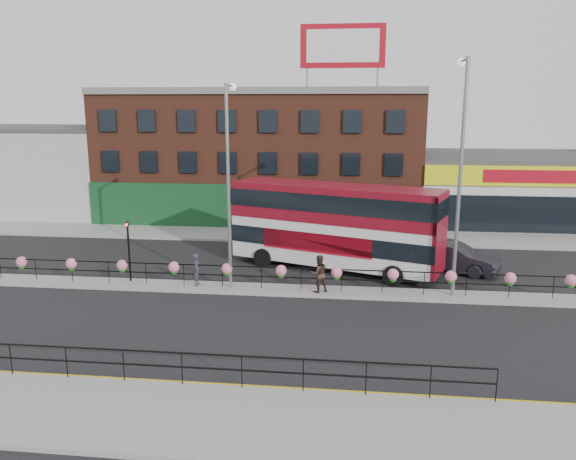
# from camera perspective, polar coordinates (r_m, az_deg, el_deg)

# --- Properties ---
(ground) EXTENTS (120.00, 120.00, 0.00)m
(ground) POSITION_cam_1_polar(r_m,az_deg,el_deg) (28.31, -0.70, -6.27)
(ground) COLOR black
(ground) RESTS_ON ground
(south_pavement) EXTENTS (60.00, 4.00, 0.15)m
(south_pavement) POSITION_cam_1_polar(r_m,az_deg,el_deg) (17.51, -5.95, -18.75)
(south_pavement) COLOR gray
(south_pavement) RESTS_ON ground
(north_pavement) EXTENTS (60.00, 4.00, 0.15)m
(north_pavement) POSITION_cam_1_polar(r_m,az_deg,el_deg) (39.77, 1.49, -0.59)
(north_pavement) COLOR gray
(north_pavement) RESTS_ON ground
(median) EXTENTS (60.00, 1.60, 0.15)m
(median) POSITION_cam_1_polar(r_m,az_deg,el_deg) (28.28, -0.70, -6.13)
(median) COLOR gray
(median) RESTS_ON ground
(yellow_line_inner) EXTENTS (60.00, 0.10, 0.01)m
(yellow_line_inner) POSITION_cam_1_polar(r_m,az_deg,el_deg) (19.49, -4.44, -15.45)
(yellow_line_inner) COLOR gold
(yellow_line_inner) RESTS_ON ground
(yellow_line_outer) EXTENTS (60.00, 0.10, 0.01)m
(yellow_line_outer) POSITION_cam_1_polar(r_m,az_deg,el_deg) (19.34, -4.54, -15.70)
(yellow_line_outer) COLOR gold
(yellow_line_outer) RESTS_ON ground
(brick_building) EXTENTS (25.00, 12.21, 10.30)m
(brick_building) POSITION_cam_1_polar(r_m,az_deg,el_deg) (47.28, -2.49, 7.72)
(brick_building) COLOR brown
(brick_building) RESTS_ON ground
(supermarket) EXTENTS (15.00, 12.25, 5.30)m
(supermarket) POSITION_cam_1_polar(r_m,az_deg,el_deg) (48.58, 21.59, 4.04)
(supermarket) COLOR silver
(supermarket) RESTS_ON ground
(warehouse_west) EXTENTS (15.50, 12.00, 7.30)m
(warehouse_west) POSITION_cam_1_polar(r_m,az_deg,el_deg) (54.44, -24.13, 5.72)
(warehouse_west) COLOR #AAABA5
(warehouse_west) RESTS_ON ground
(billboard) EXTENTS (6.00, 0.29, 4.40)m
(billboard) POSITION_cam_1_polar(r_m,az_deg,el_deg) (41.75, 5.58, 18.09)
(billboard) COLOR #A10A1A
(billboard) RESTS_ON brick_building
(median_railing) EXTENTS (30.04, 0.56, 1.23)m
(median_railing) POSITION_cam_1_polar(r_m,az_deg,el_deg) (27.99, -0.71, -4.24)
(median_railing) COLOR black
(median_railing) RESTS_ON median
(south_railing) EXTENTS (20.04, 0.05, 1.12)m
(south_railing) POSITION_cam_1_polar(r_m,az_deg,el_deg) (19.18, -10.75, -12.96)
(south_railing) COLOR black
(south_railing) RESTS_ON south_pavement
(double_decker_bus) EXTENTS (12.14, 6.73, 4.82)m
(double_decker_bus) POSITION_cam_1_polar(r_m,az_deg,el_deg) (31.41, 4.83, 1.19)
(double_decker_bus) COLOR silver
(double_decker_bus) RESTS_ON ground
(car) EXTENTS (5.48, 6.37, 1.67)m
(car) POSITION_cam_1_polar(r_m,az_deg,el_deg) (32.72, 16.30, -2.64)
(car) COLOR black
(car) RESTS_ON ground
(pedestrian_a) EXTENTS (0.61, 0.41, 1.65)m
(pedestrian_a) POSITION_cam_1_polar(r_m,az_deg,el_deg) (28.94, -9.23, -3.99)
(pedestrian_a) COLOR #2D2C3B
(pedestrian_a) RESTS_ON median
(pedestrian_b) EXTENTS (1.47, 1.43, 1.87)m
(pedestrian_b) POSITION_cam_1_polar(r_m,az_deg,el_deg) (27.57, 3.13, -4.44)
(pedestrian_b) COLOR #36261F
(pedestrian_b) RESTS_ON median
(lamp_column_west) EXTENTS (0.36, 1.76, 10.03)m
(lamp_column_west) POSITION_cam_1_polar(r_m,az_deg,el_deg) (27.62, -6.00, 6.17)
(lamp_column_west) COLOR gray
(lamp_column_west) RESTS_ON median
(lamp_column_east) EXTENTS (0.40, 1.96, 11.15)m
(lamp_column_east) POSITION_cam_1_polar(r_m,az_deg,el_deg) (27.40, 17.10, 7.03)
(lamp_column_east) COLOR gray
(lamp_column_east) RESTS_ON median
(traffic_light_median) EXTENTS (0.15, 0.28, 3.65)m
(traffic_light_median) POSITION_cam_1_polar(r_m,az_deg,el_deg) (30.03, -15.94, -0.76)
(traffic_light_median) COLOR black
(traffic_light_median) RESTS_ON median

